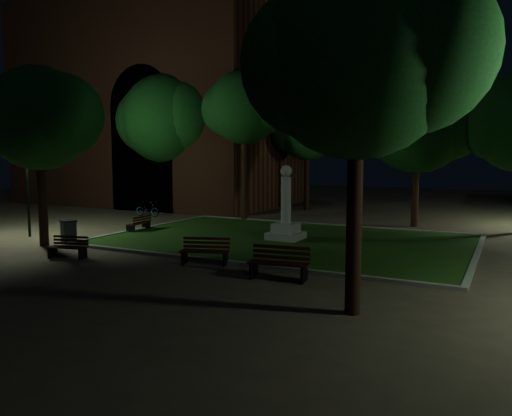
{
  "coord_description": "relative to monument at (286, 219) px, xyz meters",
  "views": [
    {
      "loc": [
        8.64,
        -17.58,
        3.73
      ],
      "look_at": [
        -0.94,
        1.0,
        1.48
      ],
      "focal_mm": 35.0,
      "sensor_mm": 36.0,
      "label": 1
    }
  ],
  "objects": [
    {
      "name": "ground",
      "position": [
        0.0,
        -2.0,
        -0.96
      ],
      "size": [
        80.0,
        80.0,
        0.0
      ],
      "primitive_type": "plane",
      "color": "#4C3C2D"
    },
    {
      "name": "lawn",
      "position": [
        0.0,
        0.0,
        -0.92
      ],
      "size": [
        15.0,
        10.0,
        0.08
      ],
      "primitive_type": "cube",
      "color": "#1F4211",
      "rests_on": "ground"
    },
    {
      "name": "lawn_kerb",
      "position": [
        0.0,
        0.0,
        -0.9
      ],
      "size": [
        15.4,
        10.4,
        0.12
      ],
      "color": "slate",
      "rests_on": "ground"
    },
    {
      "name": "monument",
      "position": [
        0.0,
        0.0,
        0.0
      ],
      "size": [
        1.4,
        1.4,
        3.2
      ],
      "color": "#9D978E",
      "rests_on": "lawn"
    },
    {
      "name": "building_main",
      "position": [
        -15.86,
        11.79,
        6.42
      ],
      "size": [
        20.0,
        12.0,
        15.0
      ],
      "color": "#4E2518",
      "rests_on": "ground"
    },
    {
      "name": "tree_west",
      "position": [
        -8.27,
        -5.62,
        4.21
      ],
      "size": [
        5.11,
        4.17,
        7.26
      ],
      "color": "black",
      "rests_on": "ground"
    },
    {
      "name": "tree_north_wl",
      "position": [
        -4.72,
        5.08,
        5.37
      ],
      "size": [
        5.03,
        4.11,
        8.39
      ],
      "color": "black",
      "rests_on": "ground"
    },
    {
      "name": "tree_north_er",
      "position": [
        4.3,
        7.01,
        4.44
      ],
      "size": [
        6.44,
        5.26,
        8.03
      ],
      "color": "black",
      "rests_on": "ground"
    },
    {
      "name": "tree_se",
      "position": [
        5.53,
        -8.4,
        4.91
      ],
      "size": [
        5.58,
        4.55,
        8.15
      ],
      "color": "black",
      "rests_on": "ground"
    },
    {
      "name": "tree_nw",
      "position": [
        -11.33,
        6.76,
        5.05
      ],
      "size": [
        7.1,
        5.8,
        8.91
      ],
      "color": "black",
      "rests_on": "ground"
    },
    {
      "name": "tree_far_north",
      "position": [
        -3.66,
        11.94,
        4.56
      ],
      "size": [
        5.34,
        4.36,
        7.7
      ],
      "color": "black",
      "rests_on": "ground"
    },
    {
      "name": "lamppost_sw",
      "position": [
        -10.84,
        -4.34,
        2.21
      ],
      "size": [
        1.18,
        0.28,
        4.55
      ],
      "color": "black",
      "rests_on": "ground"
    },
    {
      "name": "lamppost_nw",
      "position": [
        -10.21,
        8.12,
        2.31
      ],
      "size": [
        1.18,
        0.28,
        4.71
      ],
      "color": "black",
      "rests_on": "ground"
    },
    {
      "name": "bench_near_left",
      "position": [
        -0.57,
        -5.51,
        -0.53
      ],
      "size": [
        1.74,
        1.05,
        0.9
      ],
      "rotation": [
        0.0,
        0.0,
        0.32
      ],
      "color": "black",
      "rests_on": "ground"
    },
    {
      "name": "bench_near_right",
      "position": [
        2.54,
        -6.23,
        -0.49
      ],
      "size": [
        1.87,
        0.86,
        0.99
      ],
      "rotation": [
        0.0,
        0.0,
        0.13
      ],
      "color": "black",
      "rests_on": "ground"
    },
    {
      "name": "bench_west_near",
      "position": [
        -5.57,
        -6.89,
        -0.59
      ],
      "size": [
        1.5,
        0.81,
        0.78
      ],
      "rotation": [
        0.0,
        0.0,
        0.24
      ],
      "color": "black",
      "rests_on": "ground"
    },
    {
      "name": "bench_left_side",
      "position": [
        -7.36,
        -0.9,
        -0.59
      ],
      "size": [
        0.59,
        1.45,
        0.78
      ],
      "rotation": [
        0.0,
        0.0,
        -1.5
      ],
      "color": "black",
      "rests_on": "ground"
    },
    {
      "name": "trash_bin",
      "position": [
        -7.96,
        -4.69,
        -0.46
      ],
      "size": [
        0.74,
        0.74,
        0.98
      ],
      "color": "black",
      "rests_on": "ground"
    },
    {
      "name": "bicycle",
      "position": [
        -10.98,
        4.07,
        -0.5
      ],
      "size": [
        1.73,
        0.61,
        0.91
      ],
      "primitive_type": "imported",
      "rotation": [
        0.0,
        0.0,
        1.57
      ],
      "color": "black",
      "rests_on": "ground"
    }
  ]
}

